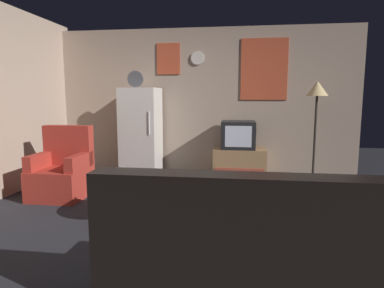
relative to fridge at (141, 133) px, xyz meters
The scene contains 12 objects.
ground_plane 2.37m from the fridge, 64.09° to the right, with size 12.00×12.00×0.00m, color #232328.
wall_with_art 1.19m from the fridge, 23.53° to the left, with size 5.20×0.12×2.51m.
fridge is the anchor object (origin of this frame).
tv_stand 1.71m from the fridge, ahead, with size 0.84×0.53×0.53m.
crt_tv 1.61m from the fridge, ahead, with size 0.54×0.51×0.44m.
standing_lamp 2.82m from the fridge, ahead, with size 0.32×0.32×1.59m.
coffee_table 2.03m from the fridge, 76.87° to the right, with size 0.72×0.72×0.42m.
wine_glass 1.89m from the fridge, 79.63° to the right, with size 0.05×0.05×0.15m, color silver.
mug_ceramic_white 1.93m from the fridge, 75.44° to the right, with size 0.08×0.08×0.09m, color silver.
remote_control 1.89m from the fridge, 72.53° to the right, with size 0.15×0.04×0.02m, color black.
armchair 1.48m from the fridge, 122.32° to the right, with size 0.68×0.68×0.96m.
couch 3.66m from the fridge, 63.96° to the right, with size 1.70×0.80×0.92m.
Camera 1 is at (0.63, -3.35, 1.36)m, focal length 31.29 mm.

